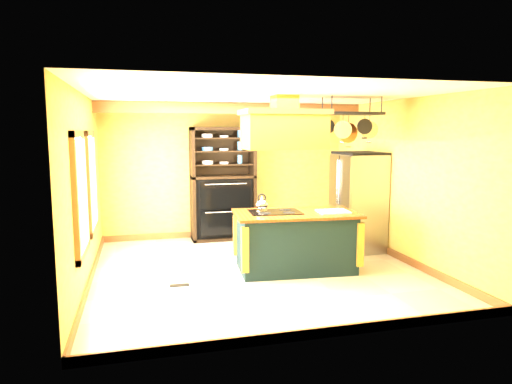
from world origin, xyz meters
name	(u,v)px	position (x,y,z in m)	size (l,w,h in m)	color
floor	(257,270)	(0.00, 0.00, 0.00)	(5.00, 5.00, 0.00)	beige
ceiling	(257,96)	(0.00, 0.00, 2.70)	(5.00, 5.00, 0.00)	white
wall_back	(227,171)	(0.00, 2.50, 1.35)	(5.00, 0.02, 2.70)	#E3A853
wall_front	(319,213)	(0.00, -2.50, 1.35)	(5.00, 0.02, 2.70)	#E3A853
wall_left	(85,190)	(-2.50, 0.00, 1.35)	(0.02, 5.00, 2.70)	#E3A853
wall_right	(401,181)	(2.50, 0.00, 1.35)	(0.02, 5.00, 2.70)	#E3A853
ceiling_beam	(234,108)	(0.00, 1.70, 2.59)	(5.00, 0.15, 0.20)	#96582E
window_near	(81,194)	(-2.47, -0.80, 1.40)	(0.06, 1.06, 1.56)	#96582E
window_far	(92,182)	(-2.47, 0.60, 1.40)	(0.06, 1.06, 1.56)	#96582E
kitchen_island	(295,241)	(0.58, -0.13, 0.47)	(1.97, 1.20, 1.11)	#12272B
range_hood	(284,127)	(0.39, -0.13, 2.23)	(1.29, 0.73, 0.80)	gold
pot_rack	(351,120)	(1.49, -0.12, 2.34)	(0.99, 0.46, 0.71)	black
refrigerator	(358,204)	(2.10, 0.77, 0.85)	(0.76, 0.90, 1.76)	gray
hutch	(223,196)	(-0.14, 2.26, 0.87)	(1.27, 0.58, 2.25)	black
floor_register	(179,285)	(-1.26, -0.44, 0.01)	(0.28, 0.12, 0.01)	black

